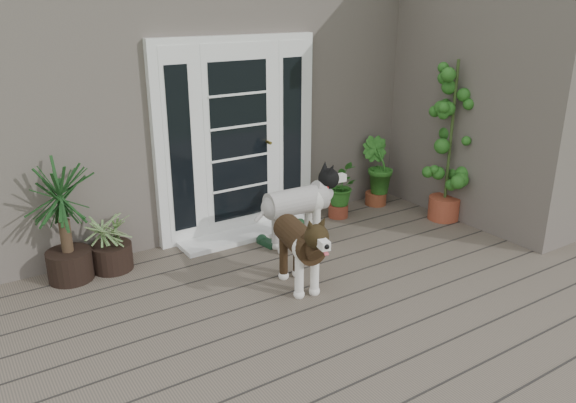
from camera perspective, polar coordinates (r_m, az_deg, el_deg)
deck at (r=5.01m, az=9.59°, el=-11.12°), size 6.20×4.60×0.12m
house_main at (r=8.01m, az=-11.00°, el=11.83°), size 7.40×4.00×3.10m
house_wing at (r=7.32m, az=21.59°, el=10.09°), size 1.60×2.40×3.10m
door_unit at (r=6.16m, az=-5.13°, el=6.42°), size 1.90×0.14×2.15m
door_step at (r=6.32m, az=-3.98°, el=-3.23°), size 1.60×0.40×0.05m
brindle_dog at (r=5.09m, az=1.10°, el=-5.13°), size 0.51×0.89×0.70m
white_dog at (r=5.90m, az=0.88°, el=-1.24°), size 0.91×0.42×0.75m
spider_plant at (r=5.68m, az=-17.61°, el=-3.37°), size 0.73×0.73×0.70m
yucca at (r=5.53m, az=-21.74°, el=-2.06°), size 1.00×1.00×1.14m
herb_a at (r=6.78m, az=5.16°, el=0.68°), size 0.60×0.60×0.56m
herb_b at (r=7.25m, az=8.98°, el=2.15°), size 0.60×0.60×0.65m
herb_c at (r=7.67m, az=13.14°, el=2.33°), size 0.35×0.35×0.52m
sapling at (r=6.76m, az=16.15°, el=6.01°), size 0.68×0.68×1.94m
clog_left at (r=6.05m, az=-2.16°, el=-4.11°), size 0.17×0.29×0.08m
clog_right at (r=6.44m, az=1.44°, el=-2.56°), size 0.23×0.33×0.09m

